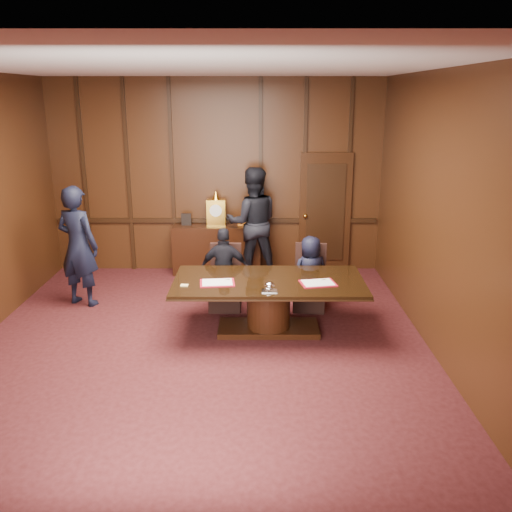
{
  "coord_description": "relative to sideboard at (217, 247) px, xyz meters",
  "views": [
    {
      "loc": [
        0.73,
        -6.36,
        3.19
      ],
      "look_at": [
        0.73,
        0.81,
        1.05
      ],
      "focal_mm": 38.0,
      "sensor_mm": 36.0,
      "label": 1
    }
  ],
  "objects": [
    {
      "name": "room",
      "position": [
        0.07,
        -3.12,
        1.24
      ],
      "size": [
        7.0,
        7.04,
        3.5
      ],
      "color": "black",
      "rests_on": "ground"
    },
    {
      "name": "sideboard",
      "position": [
        0.0,
        0.0,
        0.0
      ],
      "size": [
        1.6,
        0.45,
        1.54
      ],
      "color": "black",
      "rests_on": "ground"
    },
    {
      "name": "conference_table",
      "position": [
        0.9,
        -2.62,
        0.02
      ],
      "size": [
        2.62,
        1.32,
        0.76
      ],
      "color": "black",
      "rests_on": "ground"
    },
    {
      "name": "folder_left",
      "position": [
        0.2,
        -2.76,
        0.28
      ],
      "size": [
        0.49,
        0.37,
        0.02
      ],
      "rotation": [
        0.0,
        0.0,
        0.1
      ],
      "color": "#A80F22",
      "rests_on": "conference_table"
    },
    {
      "name": "folder_right",
      "position": [
        1.55,
        -2.77,
        0.28
      ],
      "size": [
        0.51,
        0.41,
        0.02
      ],
      "rotation": [
        0.0,
        0.0,
        0.18
      ],
      "color": "#A80F22",
      "rests_on": "conference_table"
    },
    {
      "name": "inkstand",
      "position": [
        0.9,
        -3.07,
        0.33
      ],
      "size": [
        0.2,
        0.14,
        0.12
      ],
      "color": "white",
      "rests_on": "conference_table"
    },
    {
      "name": "notepad",
      "position": [
        -0.22,
        -2.86,
        0.28
      ],
      "size": [
        0.11,
        0.08,
        0.01
      ],
      "primitive_type": "cube",
      "rotation": [
        0.0,
        0.0,
        -0.09
      ],
      "color": "#FFD77C",
      "rests_on": "conference_table"
    },
    {
      "name": "chair_left",
      "position": [
        0.25,
        -1.74,
        -0.19
      ],
      "size": [
        0.49,
        0.49,
        0.99
      ],
      "rotation": [
        0.0,
        0.0,
        -0.03
      ],
      "color": "black",
      "rests_on": "ground"
    },
    {
      "name": "chair_right",
      "position": [
        1.55,
        -1.74,
        -0.19
      ],
      "size": [
        0.54,
        0.54,
        0.99
      ],
      "rotation": [
        0.0,
        0.0,
        -0.13
      ],
      "color": "black",
      "rests_on": "ground"
    },
    {
      "name": "signatory_left",
      "position": [
        0.25,
        -1.82,
        0.16
      ],
      "size": [
        0.77,
        0.33,
        1.29
      ],
      "primitive_type": "imported",
      "rotation": [
        0.0,
        0.0,
        3.12
      ],
      "color": "black",
      "rests_on": "ground"
    },
    {
      "name": "signatory_right",
      "position": [
        1.55,
        -1.82,
        0.1
      ],
      "size": [
        0.65,
        0.52,
        1.17
      ],
      "primitive_type": "imported",
      "rotation": [
        0.0,
        0.0,
        3.43
      ],
      "color": "black",
      "rests_on": "ground"
    },
    {
      "name": "witness_left",
      "position": [
        -2.03,
        -1.57,
        0.46
      ],
      "size": [
        0.81,
        0.67,
        1.89
      ],
      "primitive_type": "imported",
      "rotation": [
        0.0,
        0.0,
        2.77
      ],
      "color": "black",
      "rests_on": "ground"
    },
    {
      "name": "witness_right",
      "position": [
        0.66,
        -0.16,
        0.51
      ],
      "size": [
        1.04,
        0.84,
        1.98
      ],
      "primitive_type": "imported",
      "rotation": [
        0.0,
        0.0,
        3.24
      ],
      "color": "black",
      "rests_on": "ground"
    }
  ]
}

